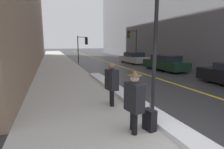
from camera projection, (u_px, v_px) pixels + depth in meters
The scene contains 12 objects.
ground_plane at pixel (185, 146), 4.06m from camera, with size 160.00×160.00×0.00m, color #2D2D30.
sidewalk_slab at pixel (60, 67), 17.33m from camera, with size 4.00×80.00×0.01m.
road_centre_stripe at pixel (116, 65), 19.30m from camera, with size 0.16×80.00×0.00m.
snow_bank_curb at pixel (120, 91), 8.42m from camera, with size 0.71×10.37×0.15m.
lamp_post at pixel (156, 25), 5.28m from camera, with size 0.28×0.28×4.84m.
traffic_light_near at pixel (83, 43), 21.57m from camera, with size 1.30×0.45×3.27m.
traffic_light_far at pixel (132, 39), 21.84m from camera, with size 1.31×0.32×4.04m.
pedestrian_in_fedora at pixel (134, 99), 4.55m from camera, with size 0.40×0.57×1.70m.
pedestrian_with_shoulder_bag at pixel (112, 82), 6.61m from camera, with size 0.42×0.77×1.66m.
parked_car_dark_green at pixel (165, 63), 15.47m from camera, with size 1.98×4.52×1.35m.
parked_car_silver at pixel (134, 58), 21.18m from camera, with size 2.01×4.53×1.29m.
rolling_suitcase at pixel (149, 120), 4.77m from camera, with size 0.29×0.40×0.95m.
Camera 1 is at (-2.84, -2.93, 2.36)m, focal length 28.00 mm.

